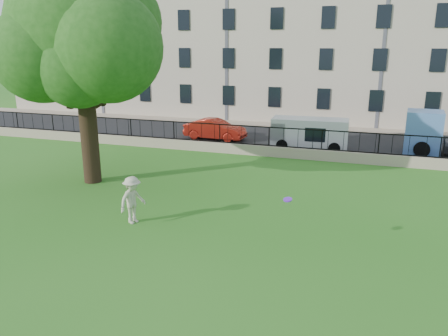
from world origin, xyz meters
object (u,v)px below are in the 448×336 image
(man, at_px, (133,200))
(white_van, at_px, (309,134))
(tree, at_px, (79,33))
(red_sedan, at_px, (215,129))
(frisbee, at_px, (288,199))

(man, height_order, white_van, white_van)
(tree, relative_size, white_van, 2.22)
(red_sedan, xyz_separation_m, white_van, (6.50, -0.93, 0.27))
(white_van, bearing_deg, man, -110.47)
(tree, distance_m, frisbee, 12.15)
(tree, height_order, frisbee, tree)
(frisbee, bearing_deg, red_sedan, 116.86)
(frisbee, relative_size, white_van, 0.06)
(tree, height_order, white_van, tree)
(tree, xyz_separation_m, white_van, (8.97, 9.84, -5.80))
(frisbee, xyz_separation_m, red_sedan, (-7.68, 15.16, -1.02))
(frisbee, relative_size, red_sedan, 0.06)
(frisbee, height_order, white_van, white_van)
(man, bearing_deg, tree, 67.48)
(man, distance_m, frisbee, 5.76)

